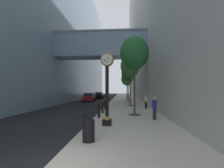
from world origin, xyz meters
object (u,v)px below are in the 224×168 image
bollard_nearest (85,123)px  car_red_near (89,97)px  bollard_fifth (105,104)px  street_tree_mid_far (128,74)px  street_tree_near (134,53)px  trash_bin (89,129)px  bollard_third (99,110)px  street_tree_far (127,79)px  street_tree_mid_near (130,66)px  pedestrian_walking (146,100)px  bollard_fourth (103,107)px  pedestrian_by_clock (154,108)px  street_clock (107,84)px  car_black_mid (99,96)px

bollard_nearest → car_red_near: 22.66m
bollard_fifth → street_tree_mid_far: bearing=75.9°
street_tree_near → trash_bin: bearing=-109.6°
bollard_third → trash_bin: size_ratio=1.05×
street_tree_far → bollard_nearest: bearing=-95.9°
street_tree_mid_near → street_tree_far: (0.00, 14.56, -0.79)m
street_tree_mid_near → pedestrian_walking: 5.49m
bollard_fourth → pedestrian_by_clock: pedestrian_by_clock is taller
street_tree_mid_near → bollard_third: bearing=-108.3°
bollard_nearest → trash_bin: bearing=-68.0°
pedestrian_walking → bollard_third: bearing=-127.5°
bollard_third → trash_bin: (0.40, -5.53, -0.04)m
bollard_fifth → car_red_near: 13.88m
pedestrian_walking → pedestrian_by_clock: 6.45m
bollard_third → street_tree_mid_far: (2.91, 16.09, 4.43)m
bollard_nearest → bollard_fifth: (0.00, 9.09, 0.00)m
bollard_nearest → bollard_fourth: 6.81m
street_clock → street_tree_far: bearing=85.5°
street_tree_far → street_tree_near: bearing=-90.0°
street_tree_near → street_tree_mid_near: size_ratio=1.00×
bollard_nearest → street_tree_far: (2.91, 27.91, 3.95)m
bollard_fourth → bollard_nearest: bearing=-90.0°
bollard_nearest → bollard_fifth: size_ratio=1.00×
bollard_third → pedestrian_by_clock: bearing=-6.9°
street_tree_mid_near → pedestrian_by_clock: bearing=-82.1°
street_clock → bollard_fifth: 7.33m
street_clock → trash_bin: street_clock is taller
bollard_third → street_tree_mid_near: street_tree_mid_near is taller
street_clock → street_tree_near: size_ratio=0.68×
bollard_nearest → car_black_mid: bearing=97.1°
pedestrian_by_clock → street_tree_near: bearing=122.4°
street_tree_mid_near → street_tree_mid_far: bearing=90.0°
street_tree_near → street_tree_mid_far: 14.56m
bollard_fifth → car_red_near: size_ratio=0.25×
street_tree_mid_near → car_black_mid: street_tree_mid_near is taller
bollard_third → street_tree_mid_near: size_ratio=0.16×
bollard_fourth → street_tree_mid_far: (2.91, 13.82, 4.43)m
street_tree_mid_far → street_tree_far: (0.00, 7.28, -0.48)m
bollard_third → bollard_fifth: same height
street_clock → bollard_third: bearing=109.8°
street_tree_near → bollard_third: bearing=-152.2°
street_clock → trash_bin: bearing=-99.0°
street_clock → car_black_mid: bearing=99.4°
bollard_fourth → bollard_fifth: (0.00, 2.27, 0.00)m
bollard_nearest → pedestrian_walking: bearing=66.5°
street_clock → street_tree_far: (2.02, 25.83, 1.97)m
street_tree_far → bollard_fourth: bearing=-97.8°
trash_bin → pedestrian_walking: pedestrian_walking is taller
street_tree_near → bollard_fifth: bearing=134.0°
pedestrian_walking → bollard_nearest: bearing=-113.5°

